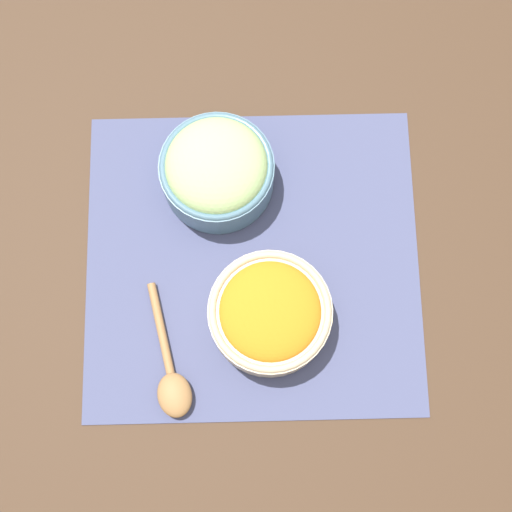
# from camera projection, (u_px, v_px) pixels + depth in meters

# --- Properties ---
(ground_plane) EXTENTS (3.00, 3.00, 0.00)m
(ground_plane) POSITION_uv_depth(u_px,v_px,m) (256.00, 261.00, 1.03)
(ground_plane) COLOR #422D1E
(placemat) EXTENTS (0.45, 0.48, 0.00)m
(placemat) POSITION_uv_depth(u_px,v_px,m) (256.00, 261.00, 1.02)
(placemat) COLOR #474C70
(placemat) RESTS_ON ground_plane
(carrot_bowl) EXTENTS (0.17, 0.17, 0.08)m
(carrot_bowl) POSITION_uv_depth(u_px,v_px,m) (274.00, 313.00, 0.96)
(carrot_bowl) COLOR #C6B28E
(carrot_bowl) RESTS_ON placemat
(cucumber_bowl) EXTENTS (0.16, 0.16, 0.10)m
(cucumber_bowl) POSITION_uv_depth(u_px,v_px,m) (220.00, 170.00, 1.00)
(cucumber_bowl) COLOR slate
(cucumber_bowl) RESTS_ON placemat
(wooden_spoon) EXTENTS (0.19, 0.07, 0.03)m
(wooden_spoon) POSITION_uv_depth(u_px,v_px,m) (175.00, 381.00, 0.97)
(wooden_spoon) COLOR #9E7042
(wooden_spoon) RESTS_ON placemat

